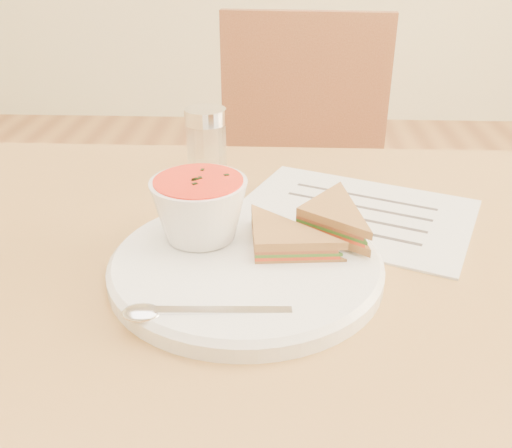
# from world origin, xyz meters

# --- Properties ---
(chair_far) EXTENTS (0.44, 0.44, 0.92)m
(chair_far) POSITION_xyz_m (0.09, 0.62, 0.46)
(chair_far) COLOR brown
(chair_far) RESTS_ON floor
(plate) EXTENTS (0.30, 0.30, 0.02)m
(plate) POSITION_xyz_m (0.01, -0.06, 0.76)
(plate) COLOR white
(plate) RESTS_ON dining_table
(soup_bowl) EXTENTS (0.14, 0.14, 0.07)m
(soup_bowl) POSITION_xyz_m (-0.04, -0.02, 0.80)
(soup_bowl) COLOR white
(soup_bowl) RESTS_ON plate
(sandwich_half_a) EXTENTS (0.11, 0.11, 0.03)m
(sandwich_half_a) POSITION_xyz_m (0.02, -0.07, 0.78)
(sandwich_half_a) COLOR olive
(sandwich_half_a) RESTS_ON plate
(sandwich_half_b) EXTENTS (0.13, 0.13, 0.03)m
(sandwich_half_b) POSITION_xyz_m (0.07, -0.01, 0.79)
(sandwich_half_b) COLOR olive
(sandwich_half_b) RESTS_ON plate
(spoon) EXTENTS (0.19, 0.05, 0.01)m
(spoon) POSITION_xyz_m (-0.02, -0.16, 0.77)
(spoon) COLOR silver
(spoon) RESTS_ON plate
(paper_menu) EXTENTS (0.36, 0.32, 0.00)m
(paper_menu) POSITION_xyz_m (0.15, 0.10, 0.75)
(paper_menu) COLOR white
(paper_menu) RESTS_ON dining_table
(condiment_shaker) EXTENTS (0.07, 0.07, 0.11)m
(condiment_shaker) POSITION_xyz_m (-0.06, 0.20, 0.80)
(condiment_shaker) COLOR silver
(condiment_shaker) RESTS_ON dining_table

